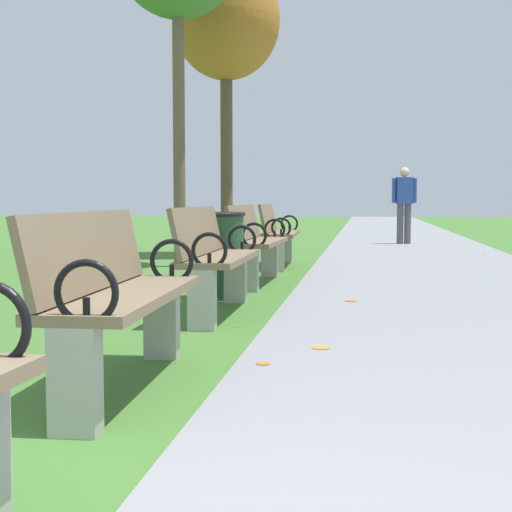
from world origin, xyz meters
TOP-DOWN VIEW (x-y plane):
  - paved_walkway at (1.60, 18.00)m, footprint 3.20×44.00m
  - park_bench_2 at (-0.50, 2.28)m, footprint 0.53×1.62m
  - park_bench_3 at (-0.50, 4.74)m, footprint 0.48×1.60m
  - park_bench_4 at (-0.50, 7.07)m, footprint 0.50×1.61m
  - park_bench_5 at (-0.50, 9.22)m, footprint 0.52×1.61m
  - tree_2 at (-1.60, 11.14)m, footprint 1.80×1.80m
  - pedestrian_walking at (1.54, 14.79)m, footprint 0.52×0.27m
  - trash_bin at (-0.65, 5.78)m, footprint 0.48×0.48m
  - scattered_leaves at (-0.64, 6.23)m, footprint 5.27×13.02m

SIDE VIEW (x-z plane):
  - scattered_leaves at x=-0.64m, z-range 0.00..0.02m
  - paved_walkway at x=1.60m, z-range 0.00..0.02m
  - trash_bin at x=-0.65m, z-range 0.00..0.84m
  - park_bench_2 at x=-0.50m, z-range 0.04..0.93m
  - park_bench_3 at x=-0.50m, z-range 0.04..0.93m
  - park_bench_4 at x=-0.50m, z-range 0.04..0.93m
  - park_bench_5 at x=-0.50m, z-range 0.04..0.93m
  - pedestrian_walking at x=1.54m, z-range 0.12..1.74m
  - tree_2 at x=-1.60m, z-range 1.43..6.37m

